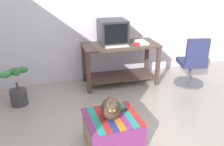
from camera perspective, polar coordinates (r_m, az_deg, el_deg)
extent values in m
plane|color=#9E9389|center=(3.04, 5.44, -15.64)|extent=(14.00, 14.00, 0.00)
cube|color=silver|center=(4.37, -4.97, 15.07)|extent=(8.00, 0.10, 2.60)
cube|color=#4C382D|center=(3.93, -5.60, -0.20)|extent=(0.06, 0.06, 0.70)
cube|color=#4C382D|center=(4.29, 10.89, 1.50)|extent=(0.06, 0.06, 0.70)
cube|color=#4C382D|center=(4.72, 8.28, 3.66)|extent=(0.06, 0.06, 0.70)
cube|color=#4C382D|center=(4.40, -6.75, 2.28)|extent=(0.06, 0.06, 0.70)
cube|color=#4C382D|center=(4.37, 1.93, -0.67)|extent=(1.24, 0.56, 0.02)
cube|color=#4C382D|center=(4.17, 2.04, 6.69)|extent=(1.35, 0.65, 0.04)
cube|color=#28282B|center=(4.21, 0.12, 7.29)|extent=(0.35, 0.32, 0.02)
cube|color=#28282B|center=(4.17, 0.12, 9.87)|extent=(0.49, 0.46, 0.41)
cube|color=black|center=(3.95, 0.98, 9.31)|extent=(0.39, 0.03, 0.32)
cube|color=beige|center=(4.01, 1.12, 6.52)|extent=(0.41, 0.19, 0.02)
cube|color=white|center=(4.25, 7.07, 7.33)|extent=(0.18, 0.30, 0.03)
cube|color=tan|center=(2.89, -0.09, -13.48)|extent=(0.59, 0.52, 0.35)
cube|color=#7A2D6B|center=(2.66, 1.92, -16.35)|extent=(0.62, 0.01, 0.28)
cube|color=#7A2D6B|center=(2.73, -5.59, -11.42)|extent=(0.08, 0.56, 0.02)
cube|color=#1E897A|center=(2.74, -3.99, -11.16)|extent=(0.08, 0.56, 0.02)
cube|color=#AD2323|center=(2.76, -2.41, -10.90)|extent=(0.08, 0.56, 0.02)
cube|color=navy|center=(2.78, -0.86, -10.63)|extent=(0.08, 0.56, 0.02)
cube|color=orange|center=(2.80, 0.67, -10.35)|extent=(0.08, 0.56, 0.02)
cube|color=#7A2D6B|center=(2.82, 2.18, -10.08)|extent=(0.08, 0.56, 0.02)
cube|color=#1E897A|center=(2.84, 3.66, -9.80)|extent=(0.08, 0.56, 0.02)
cube|color=#AD2323|center=(2.87, 5.11, -9.52)|extent=(0.08, 0.56, 0.02)
ellipsoid|color=#473323|center=(2.72, -0.25, -8.44)|extent=(0.29, 0.35, 0.23)
sphere|color=#473323|center=(2.59, -0.05, -8.58)|extent=(0.13, 0.13, 0.13)
cylinder|color=#473323|center=(2.84, 1.58, -9.05)|extent=(0.25, 0.08, 0.04)
cone|color=#473323|center=(2.55, -0.82, -7.17)|extent=(0.05, 0.05, 0.06)
cone|color=#473323|center=(2.55, 0.73, -7.11)|extent=(0.05, 0.05, 0.06)
sphere|color=#C6D151|center=(2.53, -0.44, -9.07)|extent=(0.02, 0.02, 0.02)
sphere|color=#C6D151|center=(2.54, 0.56, -9.02)|extent=(0.02, 0.02, 0.02)
cylinder|color=#3D3D42|center=(3.95, -21.38, -5.43)|extent=(0.25, 0.25, 0.24)
cylinder|color=brown|center=(3.87, -21.77, -3.00)|extent=(0.03, 0.03, 0.13)
ellipsoid|color=#2D7033|center=(3.76, -20.58, 0.72)|extent=(0.15, 0.12, 0.10)
ellipsoid|color=#38843D|center=(3.88, -22.00, 0.68)|extent=(0.22, 0.11, 0.08)
ellipsoid|color=#38843D|center=(3.87, -23.35, 0.01)|extent=(0.16, 0.12, 0.09)
ellipsoid|color=#38843D|center=(3.71, -24.32, -0.41)|extent=(0.20, 0.08, 0.10)
ellipsoid|color=#2D7033|center=(3.68, -21.93, 0.32)|extent=(0.13, 0.12, 0.13)
cylinder|color=#4C4C51|center=(4.63, 17.82, -2.17)|extent=(0.52, 0.52, 0.03)
cylinder|color=#4C4C51|center=(4.55, 18.10, -0.06)|extent=(0.05, 0.05, 0.34)
cube|color=navy|center=(4.48, 18.42, 2.42)|extent=(0.51, 0.51, 0.08)
cube|color=navy|center=(4.23, 19.78, 4.81)|extent=(0.38, 0.15, 0.44)
cube|color=#A31E1E|center=(4.12, 5.91, 6.95)|extent=(0.12, 0.08, 0.04)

